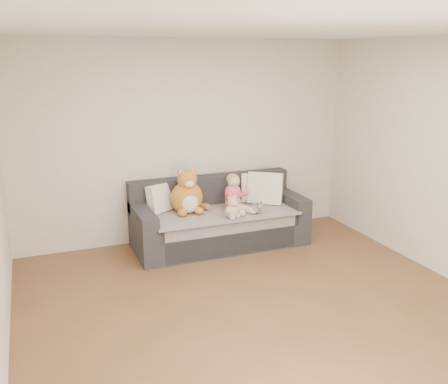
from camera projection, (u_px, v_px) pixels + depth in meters
name	position (u px, v px, depth m)	size (l,w,h in m)	color
room_shell	(254.00, 176.00, 4.64)	(5.00, 5.00, 5.00)	brown
sofa	(219.00, 221.00, 6.47)	(2.20, 0.94, 0.85)	#27272C
cushion_left	(161.00, 198.00, 6.30)	(0.42, 0.35, 0.37)	silver
cushion_right_back	(257.00, 187.00, 6.73)	(0.46, 0.31, 0.40)	silver
cushion_right_front	(265.00, 188.00, 6.63)	(0.49, 0.43, 0.43)	silver
toddler	(235.00, 195.00, 6.36)	(0.33, 0.48, 0.47)	#EE547C
plush_cat	(187.00, 195.00, 6.24)	(0.50, 0.42, 0.62)	#A76625
teddy_bear	(233.00, 209.00, 6.04)	(0.21, 0.18, 0.29)	tan
plush_cow	(256.00, 208.00, 6.23)	(0.13, 0.19, 0.16)	white
sippy_cup	(235.00, 210.00, 6.17)	(0.11, 0.09, 0.13)	purple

